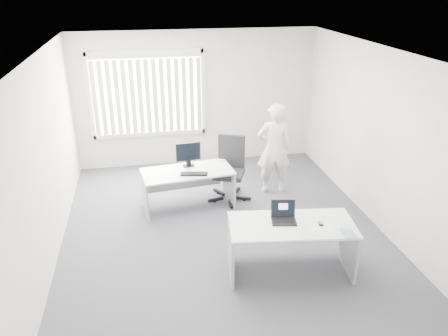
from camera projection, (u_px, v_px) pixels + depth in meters
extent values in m
plane|color=#595860|center=(224.00, 232.00, 6.97)|extent=(6.00, 6.00, 0.00)
cube|color=silver|center=(197.00, 99.00, 9.10)|extent=(5.00, 0.02, 2.80)
cube|color=silver|center=(290.00, 278.00, 3.71)|extent=(5.00, 0.02, 2.80)
cube|color=silver|center=(45.00, 164.00, 5.97)|extent=(0.02, 6.00, 2.80)
cube|color=silver|center=(380.00, 140.00, 6.84)|extent=(0.02, 6.00, 2.80)
cube|color=white|center=(224.00, 54.00, 5.84)|extent=(5.00, 6.00, 0.02)
cube|color=silver|center=(148.00, 95.00, 8.83)|extent=(2.32, 0.06, 1.76)
cube|color=white|center=(292.00, 225.00, 5.76)|extent=(1.74, 0.98, 0.03)
cube|color=#A1A1A4|center=(231.00, 251.00, 5.87)|extent=(0.13, 0.71, 0.72)
cube|color=#A1A1A4|center=(349.00, 247.00, 5.96)|extent=(0.13, 0.71, 0.72)
cube|color=white|center=(187.00, 172.00, 7.46)|extent=(1.61, 0.90, 0.03)
cube|color=#A1A1A4|center=(145.00, 196.00, 7.39)|extent=(0.12, 0.66, 0.67)
cube|color=#A1A1A4|center=(229.00, 184.00, 7.81)|extent=(0.12, 0.66, 0.67)
cylinder|color=black|center=(229.00, 197.00, 7.99)|extent=(0.86, 0.86, 0.09)
cylinder|color=black|center=(229.00, 187.00, 7.91)|extent=(0.08, 0.08, 0.51)
cube|color=black|center=(229.00, 174.00, 7.81)|extent=(0.66, 0.66, 0.08)
cube|color=black|center=(232.00, 151.00, 7.87)|extent=(0.47, 0.25, 0.60)
imported|color=silver|center=(274.00, 149.00, 7.97)|extent=(0.68, 0.50, 1.72)
cube|color=white|center=(322.00, 227.00, 5.69)|extent=(0.32, 0.25, 0.00)
cube|color=silver|center=(348.00, 233.00, 5.54)|extent=(0.18, 0.24, 0.01)
cube|color=black|center=(194.00, 174.00, 7.31)|extent=(0.48, 0.23, 0.02)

